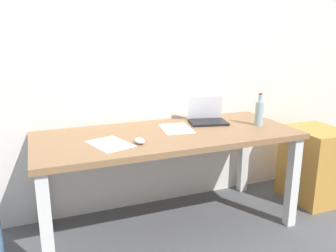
% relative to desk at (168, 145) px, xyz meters
% --- Properties ---
extents(ground_plane, '(8.00, 8.00, 0.00)m').
position_rel_desk_xyz_m(ground_plane, '(0.00, 0.00, -0.64)').
color(ground_plane, '#515459').
extents(back_wall, '(5.20, 0.08, 2.60)m').
position_rel_desk_xyz_m(back_wall, '(0.00, 0.44, 0.66)').
color(back_wall, silver).
rests_on(back_wall, ground).
extents(desk, '(1.85, 0.77, 0.73)m').
position_rel_desk_xyz_m(desk, '(0.00, 0.00, 0.00)').
color(desk, olive).
rests_on(desk, ground).
extents(laptop_right, '(0.32, 0.28, 0.20)m').
position_rel_desk_xyz_m(laptop_right, '(0.40, 0.17, 0.13)').
color(laptop_right, black).
rests_on(laptop_right, desk).
extents(beer_bottle, '(0.06, 0.06, 0.25)m').
position_rel_desk_xyz_m(beer_bottle, '(0.72, -0.06, 0.19)').
color(beer_bottle, '#99B7C1').
rests_on(beer_bottle, desk).
extents(computer_mouse, '(0.07, 0.10, 0.03)m').
position_rel_desk_xyz_m(computer_mouse, '(-0.26, -0.16, 0.11)').
color(computer_mouse, silver).
rests_on(computer_mouse, desk).
extents(paper_sheet_front_left, '(0.29, 0.35, 0.00)m').
position_rel_desk_xyz_m(paper_sheet_front_left, '(-0.44, -0.11, 0.09)').
color(paper_sheet_front_left, white).
rests_on(paper_sheet_front_left, desk).
extents(paper_sheet_near_back, '(0.25, 0.32, 0.00)m').
position_rel_desk_xyz_m(paper_sheet_near_back, '(0.10, 0.08, 0.09)').
color(paper_sheet_near_back, white).
rests_on(paper_sheet_near_back, desk).
extents(filing_cabinet, '(0.40, 0.48, 0.64)m').
position_rel_desk_xyz_m(filing_cabinet, '(1.34, -0.04, -0.32)').
color(filing_cabinet, '#C68938').
rests_on(filing_cabinet, ground).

